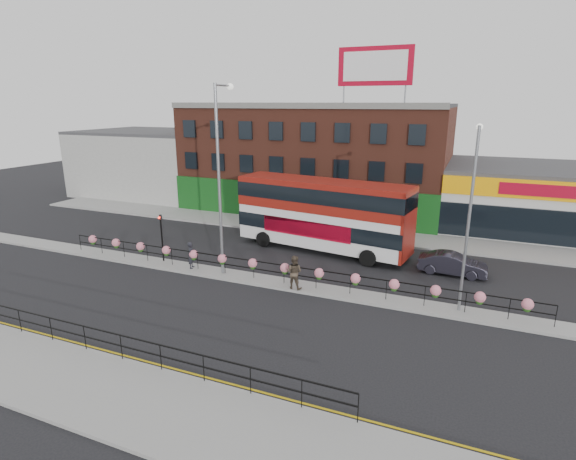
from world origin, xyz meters
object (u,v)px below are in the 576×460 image
at_px(lamp_column_west, 221,165).
at_px(lamp_column_east, 471,204).
at_px(double_decker_bus, 323,208).
at_px(pedestrian_a, 191,255).
at_px(car, 453,264).
at_px(pedestrian_b, 294,272).

height_order(lamp_column_west, lamp_column_east, lamp_column_west).
height_order(double_decker_bus, pedestrian_a, double_decker_bus).
distance_m(car, pedestrian_a, 16.53).
bearing_deg(lamp_column_west, car, 22.16).
xyz_separation_m(double_decker_bus, car, (9.04, -1.33, -2.48)).
relative_size(car, lamp_column_east, 0.45).
bearing_deg(car, pedestrian_b, 128.90).
relative_size(pedestrian_b, lamp_column_east, 0.21).
bearing_deg(pedestrian_b, double_decker_bus, -82.67).
relative_size(double_decker_bus, lamp_column_west, 1.14).
bearing_deg(double_decker_bus, lamp_column_east, -34.43).
bearing_deg(double_decker_bus, lamp_column_west, -121.95).
xyz_separation_m(pedestrian_b, lamp_column_west, (-5.02, 0.81, 5.75)).
xyz_separation_m(car, pedestrian_a, (-15.52, -5.70, 0.33)).
height_order(double_decker_bus, lamp_column_east, lamp_column_east).
height_order(double_decker_bus, pedestrian_b, double_decker_bus).
xyz_separation_m(pedestrian_a, pedestrian_b, (7.31, -0.51, 0.12)).
xyz_separation_m(double_decker_bus, lamp_column_east, (9.70, -6.65, 2.50)).
height_order(pedestrian_a, pedestrian_b, pedestrian_b).
bearing_deg(lamp_column_east, lamp_column_west, -179.69).
distance_m(pedestrian_a, pedestrian_b, 7.32).
bearing_deg(car, lamp_column_east, -171.11).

